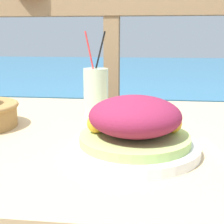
# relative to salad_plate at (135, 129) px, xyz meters

# --- Properties ---
(patio_table) EXTENTS (1.18, 0.80, 0.72)m
(patio_table) POSITION_rel_salad_plate_xyz_m (-0.15, 0.14, -0.14)
(patio_table) COLOR tan
(patio_table) RESTS_ON ground_plane
(railing_fence) EXTENTS (2.80, 0.08, 1.13)m
(railing_fence) POSITION_rel_salad_plate_xyz_m (-0.15, 0.86, 0.07)
(railing_fence) COLOR #937551
(railing_fence) RESTS_ON ground_plane
(sea_backdrop) EXTENTS (12.00, 4.00, 0.56)m
(sea_backdrop) POSITION_rel_salad_plate_xyz_m (-0.15, 3.36, -0.49)
(sea_backdrop) COLOR teal
(sea_backdrop) RESTS_ON ground_plane
(salad_plate) EXTENTS (0.27, 0.27, 0.12)m
(salad_plate) POSITION_rel_salad_plate_xyz_m (0.00, 0.00, 0.00)
(salad_plate) COLOR silver
(salad_plate) RESTS_ON patio_table
(drink_glass) EXTENTS (0.07, 0.07, 0.25)m
(drink_glass) POSITION_rel_salad_plate_xyz_m (-0.13, 0.28, 0.02)
(drink_glass) COLOR beige
(drink_glass) RESTS_ON patio_table
(fork) EXTENTS (0.05, 0.18, 0.00)m
(fork) POSITION_rel_salad_plate_xyz_m (0.17, 0.01, -0.05)
(fork) COLOR silver
(fork) RESTS_ON patio_table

